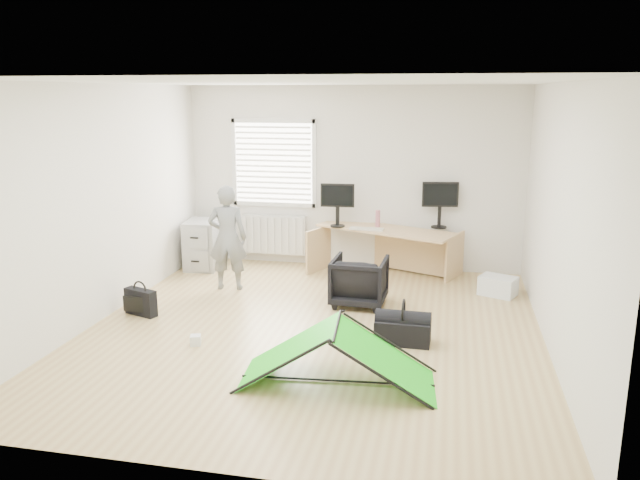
% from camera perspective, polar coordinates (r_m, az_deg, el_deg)
% --- Properties ---
extents(ground, '(5.50, 5.50, 0.00)m').
position_cam_1_polar(ground, '(7.04, -0.67, -8.29)').
color(ground, tan).
rests_on(ground, ground).
extents(back_wall, '(5.00, 0.02, 2.70)m').
position_cam_1_polar(back_wall, '(9.33, 2.97, 5.67)').
color(back_wall, silver).
rests_on(back_wall, ground).
extents(window, '(1.20, 0.06, 1.20)m').
position_cam_1_polar(window, '(9.53, -4.25, 7.02)').
color(window, silver).
rests_on(window, back_wall).
extents(radiator, '(1.00, 0.12, 0.60)m').
position_cam_1_polar(radiator, '(9.67, -4.21, 0.50)').
color(radiator, silver).
rests_on(radiator, back_wall).
extents(desk, '(2.10, 1.36, 0.68)m').
position_cam_1_polar(desk, '(9.10, 5.97, -1.06)').
color(desk, tan).
rests_on(desk, ground).
extents(filing_cabinet, '(0.53, 0.67, 0.73)m').
position_cam_1_polar(filing_cabinet, '(9.55, -10.62, -0.39)').
color(filing_cabinet, '#A4A6A9').
rests_on(filing_cabinet, ground).
extents(monitor_left, '(0.49, 0.14, 0.46)m').
position_cam_1_polar(monitor_left, '(9.06, 1.62, 2.67)').
color(monitor_left, black).
rests_on(monitor_left, desk).
extents(monitor_right, '(0.53, 0.20, 0.49)m').
position_cam_1_polar(monitor_right, '(9.14, 10.88, 2.62)').
color(monitor_right, black).
rests_on(monitor_right, desk).
extents(keyboard, '(0.49, 0.19, 0.02)m').
position_cam_1_polar(keyboard, '(8.92, 4.27, 1.02)').
color(keyboard, beige).
rests_on(keyboard, desk).
extents(thermos, '(0.09, 0.09, 0.25)m').
position_cam_1_polar(thermos, '(9.10, 5.30, 1.97)').
color(thermos, '#B26370').
rests_on(thermos, desk).
extents(office_chair, '(0.68, 0.70, 0.61)m').
position_cam_1_polar(office_chair, '(7.79, 3.61, -3.77)').
color(office_chair, black).
rests_on(office_chair, ground).
extents(person, '(0.57, 0.42, 1.42)m').
position_cam_1_polar(person, '(8.40, -8.45, 0.21)').
color(person, slate).
rests_on(person, ground).
extents(kite, '(1.84, 0.94, 0.55)m').
position_cam_1_polar(kite, '(5.76, 1.58, -10.40)').
color(kite, '#17CC13').
rests_on(kite, ground).
extents(storage_crate, '(0.54, 0.47, 0.25)m').
position_cam_1_polar(storage_crate, '(8.51, 15.96, -4.06)').
color(storage_crate, white).
rests_on(storage_crate, ground).
extents(tote_bag, '(0.36, 0.22, 0.40)m').
position_cam_1_polar(tote_bag, '(10.04, -10.20, -0.67)').
color(tote_bag, teal).
rests_on(tote_bag, ground).
extents(laptop_bag, '(0.44, 0.26, 0.32)m').
position_cam_1_polar(laptop_bag, '(7.77, -16.07, -5.48)').
color(laptop_bag, black).
rests_on(laptop_bag, ground).
extents(white_box, '(0.13, 0.13, 0.11)m').
position_cam_1_polar(white_box, '(6.77, -11.31, -8.97)').
color(white_box, silver).
rests_on(white_box, ground).
extents(duffel_bag, '(0.59, 0.31, 0.25)m').
position_cam_1_polar(duffel_bag, '(6.73, 7.57, -8.29)').
color(duffel_bag, black).
rests_on(duffel_bag, ground).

